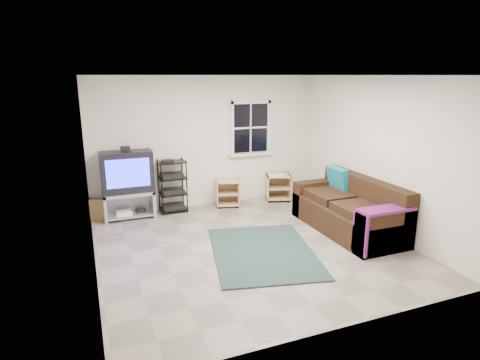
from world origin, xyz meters
name	(u,v)px	position (x,y,z in m)	size (l,w,h in m)	color
room	(251,131)	(0.95, 2.27, 1.48)	(4.60, 4.62, 4.60)	gray
tv_unit	(127,179)	(-1.61, 2.05, 0.75)	(0.93, 0.46, 1.36)	#9A9AA2
av_rack	(173,189)	(-0.77, 2.09, 0.45)	(0.52, 0.38, 1.04)	black
side_table_left	(227,191)	(0.36, 2.09, 0.29)	(0.55, 0.55, 0.54)	#D8B285
side_table_right	(278,185)	(1.50, 2.05, 0.32)	(0.63, 0.63, 0.58)	#D8B285
sofa	(350,211)	(1.84, -0.01, 0.35)	(0.96, 2.16, 0.99)	black
shag_rug	(263,252)	(0.08, -0.29, 0.01)	(1.48, 2.04, 0.02)	black
paper_bag	(98,209)	(-2.16, 2.16, 0.20)	(0.28, 0.18, 0.40)	olive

